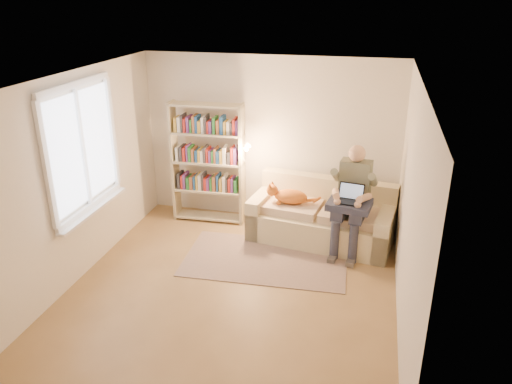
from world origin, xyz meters
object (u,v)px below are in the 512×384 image
(sofa, at_px, (322,219))
(bookshelf, at_px, (208,158))
(person, at_px, (352,194))
(laptop, at_px, (352,197))
(cat, at_px, (287,196))

(sofa, height_order, bookshelf, bookshelf)
(person, height_order, laptop, person)
(person, distance_m, laptop, 0.15)
(cat, distance_m, laptop, 1.01)
(person, bearing_deg, cat, 178.55)
(person, relative_size, bookshelf, 0.80)
(cat, relative_size, bookshelf, 0.39)
(cat, bearing_deg, bookshelf, 174.82)
(person, bearing_deg, laptop, -78.46)
(laptop, bearing_deg, sofa, 148.08)
(sofa, relative_size, cat, 2.91)
(cat, height_order, laptop, laptop)
(laptop, bearing_deg, bookshelf, 172.94)
(sofa, distance_m, person, 0.72)
(cat, distance_m, bookshelf, 1.41)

